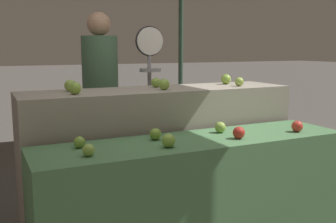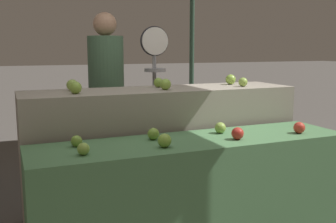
{
  "view_description": "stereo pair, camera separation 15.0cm",
  "coord_description": "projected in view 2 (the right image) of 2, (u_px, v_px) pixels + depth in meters",
  "views": [
    {
      "loc": [
        -1.29,
        -2.25,
        1.37
      ],
      "look_at": [
        -0.07,
        0.3,
        0.91
      ],
      "focal_mm": 42.0,
      "sensor_mm": 36.0,
      "label": 1
    },
    {
      "loc": [
        -1.16,
        -2.31,
        1.37
      ],
      "look_at": [
        -0.07,
        0.3,
        0.91
      ],
      "focal_mm": 42.0,
      "sensor_mm": 36.0,
      "label": 2
    }
  ],
  "objects": [
    {
      "name": "apple_back_3",
      "position": [
        72.0,
        85.0,
        2.97
      ],
      "size": [
        0.09,
        0.09,
        0.09
      ],
      "primitive_type": "sphere",
      "color": "#8EB247",
      "rests_on": "display_counter_back"
    },
    {
      "name": "apple_front_3",
      "position": [
        299.0,
        128.0,
        2.82
      ],
      "size": [
        0.08,
        0.08,
        0.08
      ],
      "primitive_type": "sphere",
      "color": "red",
      "rests_on": "display_counter_front"
    },
    {
      "name": "apple_front_5",
      "position": [
        153.0,
        134.0,
        2.63
      ],
      "size": [
        0.08,
        0.08,
        0.08
      ],
      "primitive_type": "sphere",
      "color": "#7AA338",
      "rests_on": "display_counter_front"
    },
    {
      "name": "apple_front_4",
      "position": [
        77.0,
        141.0,
        2.44
      ],
      "size": [
        0.07,
        0.07,
        0.07
      ],
      "primitive_type": "sphere",
      "color": "#7AA338",
      "rests_on": "display_counter_front"
    },
    {
      "name": "apple_back_0",
      "position": [
        76.0,
        88.0,
        2.78
      ],
      "size": [
        0.09,
        0.09,
        0.09
      ],
      "primitive_type": "sphere",
      "color": "#84AD3D",
      "rests_on": "display_counter_back"
    },
    {
      "name": "apple_back_2",
      "position": [
        243.0,
        82.0,
        3.3
      ],
      "size": [
        0.08,
        0.08,
        0.08
      ],
      "primitive_type": "sphere",
      "color": "#8EB247",
      "rests_on": "display_counter_back"
    },
    {
      "name": "apple_front_2",
      "position": [
        238.0,
        133.0,
        2.63
      ],
      "size": [
        0.08,
        0.08,
        0.08
      ],
      "primitive_type": "sphere",
      "color": "#B72D23",
      "rests_on": "display_counter_front"
    },
    {
      "name": "person_vendor_at_scale",
      "position": [
        106.0,
        87.0,
        3.84
      ],
      "size": [
        0.46,
        0.46,
        1.7
      ],
      "rotation": [
        0.0,
        0.0,
        3.61
      ],
      "color": "#2D2D38",
      "rests_on": "ground_plane"
    },
    {
      "name": "wooden_crate_side",
      "position": [
        331.0,
        167.0,
        3.77
      ],
      "size": [
        0.48,
        0.48,
        0.48
      ],
      "primitive_type": "cube",
      "color": "brown",
      "rests_on": "ground_plane"
    },
    {
      "name": "produce_scale",
      "position": [
        155.0,
        73.0,
        3.69
      ],
      "size": [
        0.27,
        0.2,
        1.57
      ],
      "color": "#99999E",
      "rests_on": "ground_plane"
    },
    {
      "name": "apple_back_1",
      "position": [
        165.0,
        84.0,
        3.04
      ],
      "size": [
        0.09,
        0.09,
        0.09
      ],
      "primitive_type": "sphere",
      "color": "#84AD3D",
      "rests_on": "display_counter_back"
    },
    {
      "name": "apple_front_6",
      "position": [
        220.0,
        128.0,
        2.82
      ],
      "size": [
        0.08,
        0.08,
        0.08
      ],
      "primitive_type": "sphere",
      "color": "#8EB247",
      "rests_on": "display_counter_front"
    },
    {
      "name": "display_counter_back",
      "position": [
        162.0,
        152.0,
        3.23
      ],
      "size": [
        2.19,
        0.55,
        1.05
      ],
      "primitive_type": "cube",
      "color": "gray",
      "rests_on": "ground_plane"
    },
    {
      "name": "apple_front_0",
      "position": [
        83.0,
        149.0,
        2.25
      ],
      "size": [
        0.07,
        0.07,
        0.07
      ],
      "primitive_type": "sphere",
      "color": "#8EB247",
      "rests_on": "display_counter_front"
    },
    {
      "name": "display_counter_front",
      "position": [
        194.0,
        193.0,
        2.7
      ],
      "size": [
        2.19,
        0.55,
        0.76
      ],
      "primitive_type": "cube",
      "color": "#4C7A4C",
      "rests_on": "ground_plane"
    },
    {
      "name": "apple_back_4",
      "position": [
        158.0,
        83.0,
        3.23
      ],
      "size": [
        0.08,
        0.08,
        0.08
      ],
      "primitive_type": "sphere",
      "color": "#7AA338",
      "rests_on": "display_counter_back"
    },
    {
      "name": "apple_back_5",
      "position": [
        231.0,
        79.0,
        3.49
      ],
      "size": [
        0.09,
        0.09,
        0.09
      ],
      "primitive_type": "sphere",
      "color": "#84AD3D",
      "rests_on": "display_counter_back"
    },
    {
      "name": "apple_front_1",
      "position": [
        164.0,
        141.0,
        2.43
      ],
      "size": [
        0.09,
        0.09,
        0.09
      ],
      "primitive_type": "sphere",
      "color": "#84AD3D",
      "rests_on": "display_counter_front"
    }
  ]
}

